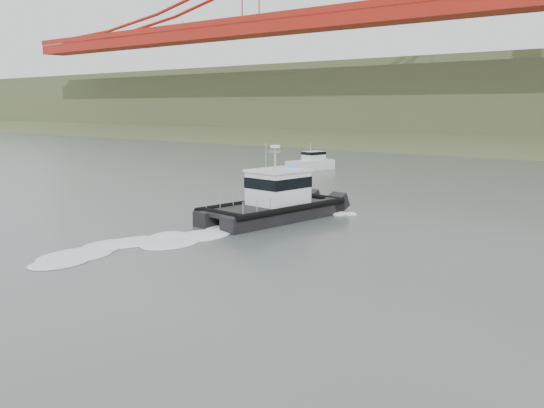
% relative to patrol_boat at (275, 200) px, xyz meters
% --- Properties ---
extents(ground, '(400.00, 400.00, 0.00)m').
position_rel_patrol_boat_xyz_m(ground, '(5.04, -14.16, -1.28)').
color(ground, '#45524D').
rests_on(ground, ground).
extents(patrol_boat, '(4.82, 10.82, 5.10)m').
position_rel_patrol_boat_xyz_m(patrol_boat, '(0.00, 0.00, 0.00)').
color(patrol_boat, black).
rests_on(patrol_boat, ground).
extents(motorboat, '(3.27, 6.48, 3.41)m').
position_rel_patrol_boat_xyz_m(motorboat, '(-16.64, 27.60, -0.43)').
color(motorboat, silver).
rests_on(motorboat, ground).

